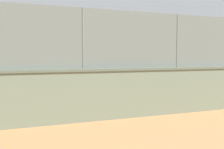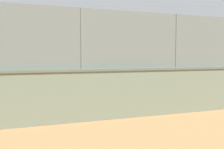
# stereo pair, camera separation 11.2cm
# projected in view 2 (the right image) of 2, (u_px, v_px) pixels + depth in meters

# --- Properties ---
(ground_plane) EXTENTS (260.00, 260.00, 0.00)m
(ground_plane) POSITION_uv_depth(u_px,v_px,m) (55.00, 82.00, 18.79)
(ground_plane) COLOR #A36B42
(perimeter_wall) EXTENTS (30.23, 1.57, 1.59)m
(perimeter_wall) POSITION_uv_depth(u_px,v_px,m) (132.00, 92.00, 7.92)
(perimeter_wall) COLOR slate
(perimeter_wall) RESTS_ON ground_plane
(fence_panel_on_wall) EXTENTS (29.68, 1.22, 1.80)m
(fence_panel_on_wall) POSITION_uv_depth(u_px,v_px,m) (132.00, 40.00, 7.80)
(fence_panel_on_wall) COLOR slate
(fence_panel_on_wall) RESTS_ON perimeter_wall
(player_foreground_swinging) EXTENTS (1.14, 0.71, 1.55)m
(player_foreground_swinging) POSITION_uv_depth(u_px,v_px,m) (32.00, 77.00, 12.59)
(player_foreground_swinging) COLOR black
(player_foreground_swinging) RESTS_ON ground_plane
(player_near_wall_returning) EXTENTS (1.11, 0.67, 1.47)m
(player_near_wall_returning) POSITION_uv_depth(u_px,v_px,m) (148.00, 75.00, 14.49)
(player_near_wall_returning) COLOR black
(player_near_wall_returning) RESTS_ON ground_plane
(player_at_service_line) EXTENTS (0.89, 0.96, 1.50)m
(player_at_service_line) POSITION_uv_depth(u_px,v_px,m) (111.00, 69.00, 20.86)
(player_at_service_line) COLOR navy
(player_at_service_line) RESTS_ON ground_plane
(sports_ball) EXTENTS (0.17, 0.17, 0.17)m
(sports_ball) POSITION_uv_depth(u_px,v_px,m) (60.00, 74.00, 12.40)
(sports_ball) COLOR #3399D8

